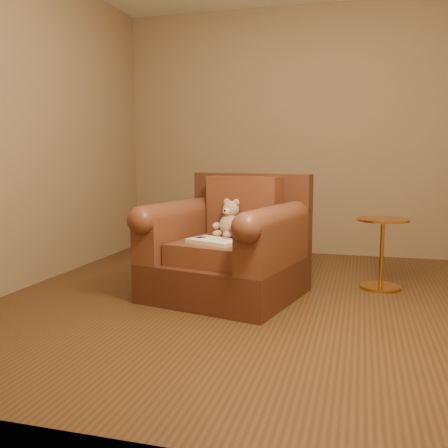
# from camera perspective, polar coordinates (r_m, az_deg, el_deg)

# --- Properties ---
(floor) EXTENTS (4.00, 4.00, 0.00)m
(floor) POSITION_cam_1_polar(r_m,az_deg,el_deg) (3.83, 4.86, -8.71)
(floor) COLOR #4F331B
(floor) RESTS_ON ground
(room) EXTENTS (4.02, 4.02, 2.71)m
(room) POSITION_cam_1_polar(r_m,az_deg,el_deg) (3.73, 5.16, 17.49)
(room) COLOR #897154
(room) RESTS_ON ground
(armchair) EXTENTS (1.24, 1.20, 0.94)m
(armchair) POSITION_cam_1_polar(r_m,az_deg,el_deg) (3.88, 0.53, -2.92)
(armchair) COLOR #482418
(armchair) RESTS_ON floor
(teddy_bear) EXTENTS (0.22, 0.26, 0.31)m
(teddy_bear) POSITION_cam_1_polar(r_m,az_deg,el_deg) (3.94, 0.58, 0.21)
(teddy_bear) COLOR tan
(teddy_bear) RESTS_ON armchair
(guidebook) EXTENTS (0.44, 0.36, 0.03)m
(guidebook) POSITION_cam_1_polar(r_m,az_deg,el_deg) (3.65, -1.11, -1.99)
(guidebook) COLOR beige
(guidebook) RESTS_ON armchair
(side_table) EXTENTS (0.42, 0.42, 0.58)m
(side_table) POSITION_cam_1_polar(r_m,az_deg,el_deg) (4.28, 17.58, -2.98)
(side_table) COLOR #CC8A38
(side_table) RESTS_ON floor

